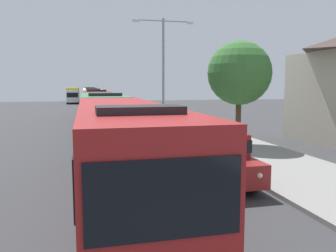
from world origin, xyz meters
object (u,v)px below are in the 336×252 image
bus_second_in_line (102,116)px  bus_rear (91,97)px  bus_middle (96,104)px  bus_fourth_in_line (93,100)px  white_suv (215,153)px  roadside_tree (239,73)px  streetlamp_mid (163,62)px  box_truck_oncoming (73,95)px  bus_tail_end (90,95)px  bus_lead (123,149)px

bus_second_in_line → bus_rear: same height
bus_middle → bus_fourth_in_line: same height
white_suv → roadside_tree: size_ratio=0.84×
bus_second_in_line → bus_middle: bearing=90.0°
streetlamp_mid → box_truck_oncoming: bearing=101.3°
bus_second_in_line → bus_middle: 13.04m
bus_second_in_line → box_truck_oncoming: size_ratio=1.68×
bus_tail_end → streetlamp_mid: 43.88m
bus_second_in_line → streetlamp_mid: bearing=48.3°
bus_lead → bus_fourth_in_line: (-0.00, 36.97, -0.00)m
bus_rear → streetlamp_mid: 31.78m
bus_second_in_line → bus_tail_end: (-0.00, 49.44, -0.00)m
bus_lead → bus_second_in_line: 11.98m
bus_fourth_in_line → streetlamp_mid: (5.40, -18.93, 3.82)m
streetlamp_mid → bus_lead: bearing=-106.7°
bus_lead → bus_middle: size_ratio=1.08×
bus_fourth_in_line → bus_rear: (0.00, 12.16, 0.00)m
bus_fourth_in_line → white_suv: bus_fourth_in_line is taller
bus_tail_end → roadside_tree: roadside_tree is taller
bus_fourth_in_line → bus_tail_end: 24.45m
bus_lead → bus_fourth_in_line: 36.97m
bus_rear → bus_tail_end: 12.29m
box_truck_oncoming → bus_tail_end: bearing=-1.2°
bus_rear → roadside_tree: size_ratio=1.97×
streetlamp_mid → bus_fourth_in_line: bearing=105.9°
bus_middle → bus_fourth_in_line: 11.96m
bus_second_in_line → box_truck_oncoming: 49.62m
bus_fourth_in_line → streetlamp_mid: streetlamp_mid is taller
bus_lead → bus_second_in_line: same height
bus_rear → white_suv: bearing=-85.5°
bus_middle → roadside_tree: bearing=-65.6°
box_truck_oncoming → roadside_tree: (10.94, -53.31, 2.60)m
bus_second_in_line → bus_tail_end: bearing=90.0°
bus_middle → box_truck_oncoming: size_ratio=1.50×
bus_middle → box_truck_oncoming: 36.62m
streetlamp_mid → roadside_tree: streetlamp_mid is taller
bus_second_in_line → box_truck_oncoming: (-3.30, 49.51, 0.01)m
bus_fourth_in_line → bus_middle: bearing=-90.0°
bus_rear → streetlamp_mid: size_ratio=1.33×
bus_lead → bus_tail_end: 61.41m
bus_lead → roadside_tree: bearing=46.9°
white_suv → box_truck_oncoming: bearing=96.7°
bus_lead → bus_tail_end: size_ratio=1.04×
white_suv → streetlamp_mid: streetlamp_mid is taller
box_truck_oncoming → bus_middle: bearing=-84.8°
roadside_tree → box_truck_oncoming: bearing=101.6°
white_suv → box_truck_oncoming: size_ratio=0.72×
bus_lead → bus_rear: (0.00, 49.13, 0.00)m
bus_middle → white_suv: (3.70, -23.20, -0.65)m
bus_lead → bus_tail_end: (-0.00, 61.41, -0.00)m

